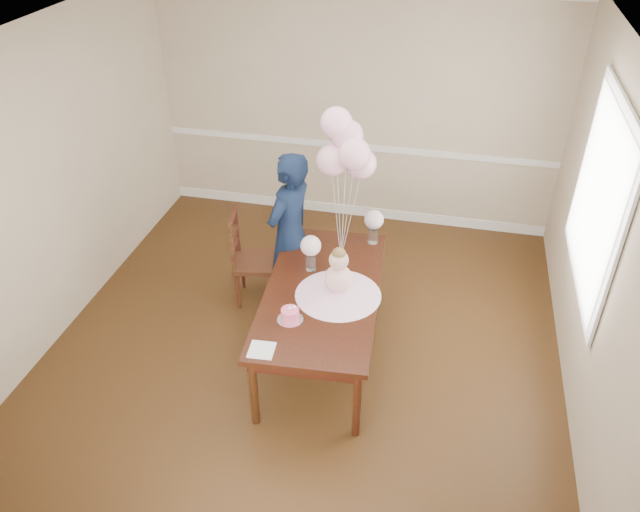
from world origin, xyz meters
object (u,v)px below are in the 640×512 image
at_px(birthday_cake, 290,314).
at_px(dining_chair_seat, 256,262).
at_px(dining_table_top, 322,292).
at_px(woman, 290,233).

bearing_deg(birthday_cake, dining_chair_seat, 120.54).
bearing_deg(dining_table_top, birthday_cake, -113.96).
relative_size(dining_table_top, woman, 1.17).
bearing_deg(birthday_cake, woman, 105.20).
relative_size(birthday_cake, dining_chair_seat, 0.34).
height_order(dining_chair_seat, woman, woman).
relative_size(dining_chair_seat, woman, 0.26).
distance_m(dining_table_top, woman, 0.80).
relative_size(dining_table_top, dining_chair_seat, 4.49).
distance_m(dining_table_top, dining_chair_seat, 1.06).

